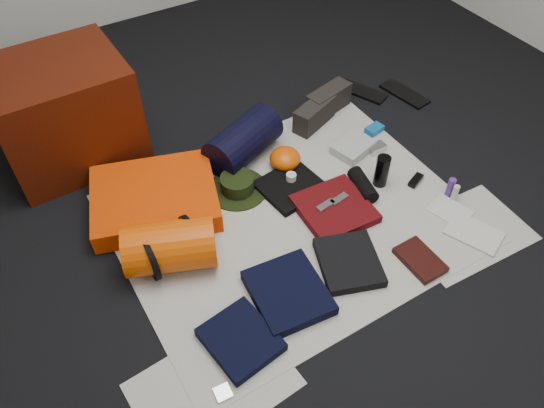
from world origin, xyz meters
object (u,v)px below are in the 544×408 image
red_cabinet (64,113)px  water_bottle (382,171)px  compact_camera (376,148)px  paperback_book (420,260)px  stuff_sack (170,246)px  sleeping_pad (155,198)px  navy_duffel (243,141)px

red_cabinet → water_bottle: (1.24, -1.03, -0.18)m
compact_camera → red_cabinet: bearing=149.4°
red_cabinet → paperback_book: (1.08, -1.51, -0.25)m
stuff_sack → water_bottle: bearing=-4.4°
red_cabinet → water_bottle: red_cabinet is taller
sleeping_pad → water_bottle: water_bottle is taller
compact_camera → sleeping_pad: bearing=168.6°
red_cabinet → water_bottle: 1.62m
stuff_sack → water_bottle: size_ratio=2.22×
navy_duffel → paperback_book: navy_duffel is taller
paperback_book → water_bottle: bearing=71.0°
red_cabinet → navy_duffel: red_cabinet is taller
navy_duffel → compact_camera: (0.63, -0.33, -0.09)m
red_cabinet → compact_camera: bearing=-31.6°
sleeping_pad → stuff_sack: stuff_sack is taller
red_cabinet → stuff_sack: (0.14, -0.95, -0.15)m
paperback_book → compact_camera: bearing=65.6°
compact_camera → navy_duffel: bearing=152.5°
navy_duffel → compact_camera: navy_duffel is taller
compact_camera → paperback_book: 0.75m
red_cabinet → stuff_sack: size_ratio=1.68×
red_cabinet → compact_camera: (1.39, -0.82, -0.25)m
sleeping_pad → red_cabinet: bearing=109.6°
sleeping_pad → compact_camera: (1.18, -0.24, -0.03)m
compact_camera → paperback_book: compact_camera is taller
navy_duffel → water_bottle: (0.49, -0.54, -0.02)m
red_cabinet → navy_duffel: bearing=-34.1°
stuff_sack → navy_duffel: 0.76m
sleeping_pad → compact_camera: sleeping_pad is taller
stuff_sack → navy_duffel: size_ratio=0.93×
sleeping_pad → compact_camera: bearing=-11.5°
sleeping_pad → paperback_book: sleeping_pad is taller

